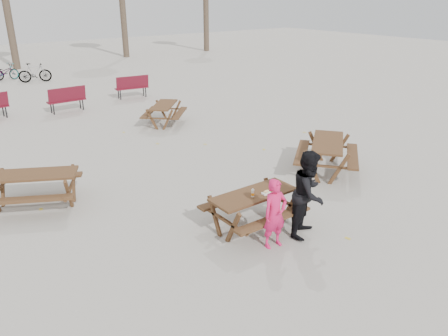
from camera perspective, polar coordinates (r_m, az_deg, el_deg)
ground at (r=9.14m, az=3.77°, el=-7.71°), size 80.00×80.00×0.00m
main_picnic_table at (r=8.87m, az=3.87°, el=-4.42°), size 1.80×1.45×0.78m
food_tray at (r=8.77m, az=5.53°, el=-3.30°), size 0.18×0.11×0.03m
bread_roll at (r=8.75m, az=5.54°, el=-3.05°), size 0.14×0.06×0.05m
soda_bottle at (r=8.61m, az=3.78°, el=-3.33°), size 0.07×0.07×0.17m
child at (r=8.23m, az=6.67°, el=-5.95°), size 0.53×0.38×1.37m
adult at (r=8.68m, az=11.03°, el=-3.30°), size 1.06×0.97×1.75m
picnic_table_east at (r=12.04m, az=13.26°, el=1.47°), size 2.56×2.50×0.86m
picnic_table_north at (r=10.67m, az=-23.45°, el=-2.66°), size 2.36×2.21×0.81m
picnic_table_far at (r=16.29m, az=-7.79°, el=6.98°), size 2.18×2.20×0.74m
park_bench_row at (r=18.83m, az=-24.13°, el=7.75°), size 10.83×1.86×1.03m
fallen_leaves at (r=11.20m, az=-2.52°, el=-1.86°), size 11.00×11.00×0.01m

